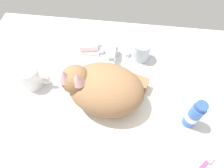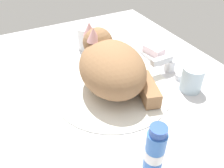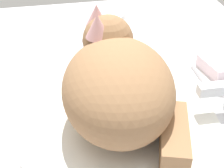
% 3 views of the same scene
% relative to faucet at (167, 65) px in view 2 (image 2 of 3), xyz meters
% --- Properties ---
extents(ground_plane, '(1.10, 0.83, 0.03)m').
position_rel_faucet_xyz_m(ground_plane, '(0.00, -0.21, -0.04)').
color(ground_plane, silver).
extents(sink_basin, '(0.36, 0.36, 0.01)m').
position_rel_faucet_xyz_m(sink_basin, '(0.00, -0.21, -0.02)').
color(sink_basin, silver).
rests_on(sink_basin, ground_plane).
extents(faucet, '(0.14, 0.09, 0.06)m').
position_rel_faucet_xyz_m(faucet, '(0.00, 0.00, 0.00)').
color(faucet, silver).
rests_on(faucet, ground_plane).
extents(cat, '(0.29, 0.22, 0.17)m').
position_rel_faucet_xyz_m(cat, '(-0.01, -0.21, 0.06)').
color(cat, '#936B47').
rests_on(cat, sink_basin).
extents(coffee_mug, '(0.11, 0.07, 0.08)m').
position_rel_faucet_xyz_m(coffee_mug, '(-0.27, -0.17, 0.02)').
color(coffee_mug, white).
rests_on(coffee_mug, ground_plane).
extents(rinse_cup, '(0.06, 0.06, 0.08)m').
position_rel_faucet_xyz_m(rinse_cup, '(0.11, 0.00, 0.01)').
color(rinse_cup, silver).
rests_on(rinse_cup, ground_plane).
extents(soap_dish, '(0.09, 0.06, 0.01)m').
position_rel_faucet_xyz_m(soap_dish, '(-0.10, 0.02, -0.02)').
color(soap_dish, white).
rests_on(soap_dish, ground_plane).
extents(soap_bar, '(0.08, 0.06, 0.03)m').
position_rel_faucet_xyz_m(soap_bar, '(-0.10, 0.02, -0.00)').
color(soap_bar, silver).
rests_on(soap_bar, soap_dish).
extents(toothpaste_bottle, '(0.04, 0.04, 0.13)m').
position_rel_faucet_xyz_m(toothpaste_bottle, '(0.28, -0.26, 0.03)').
color(toothpaste_bottle, '#3870C6').
rests_on(toothpaste_bottle, ground_plane).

